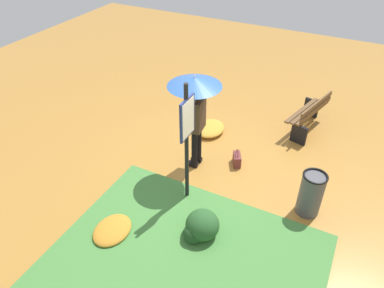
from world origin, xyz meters
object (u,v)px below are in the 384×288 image
(park_bench, at_px, (309,114))
(info_sign_post, at_px, (187,132))
(handbag, at_px, (237,159))
(trash_bin, at_px, (311,194))
(person_with_umbrella, at_px, (196,99))

(park_bench, bearing_deg, info_sign_post, -23.87)
(handbag, relative_size, trash_bin, 0.44)
(info_sign_post, xyz_separation_m, park_bench, (-3.23, 1.43, -1.04))
(info_sign_post, bearing_deg, handbag, 160.38)
(person_with_umbrella, distance_m, info_sign_post, 0.89)
(park_bench, bearing_deg, person_with_umbrella, -35.43)
(person_with_umbrella, bearing_deg, handbag, 121.38)
(trash_bin, bearing_deg, info_sign_post, -72.78)
(park_bench, relative_size, trash_bin, 1.72)
(info_sign_post, xyz_separation_m, trash_bin, (-0.63, 2.02, -1.03))
(person_with_umbrella, height_order, handbag, person_with_umbrella)
(person_with_umbrella, height_order, park_bench, person_with_umbrella)
(person_with_umbrella, distance_m, trash_bin, 2.57)
(handbag, bearing_deg, person_with_umbrella, -58.62)
(handbag, distance_m, trash_bin, 1.72)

